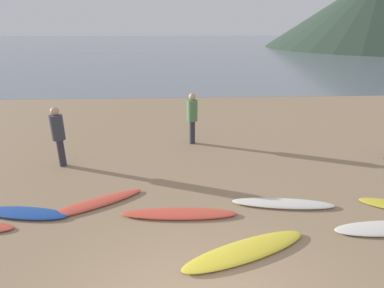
{
  "coord_description": "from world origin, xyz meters",
  "views": [
    {
      "loc": [
        -0.22,
        -2.86,
        4.03
      ],
      "look_at": [
        0.22,
        5.95,
        0.6
      ],
      "focal_mm": 29.09,
      "sensor_mm": 36.0,
      "label": 1
    }
  ],
  "objects_px": {
    "surfboard_2": "(25,213)",
    "person_2": "(192,114)",
    "surfboard_5": "(246,250)",
    "surfboard_4": "(179,214)",
    "surfboard_3": "(95,203)",
    "surfboard_6": "(283,203)",
    "person_1": "(58,132)"
  },
  "relations": [
    {
      "from": "surfboard_4",
      "to": "surfboard_5",
      "type": "height_order",
      "value": "surfboard_5"
    },
    {
      "from": "surfboard_2",
      "to": "surfboard_6",
      "type": "bearing_deg",
      "value": 10.87
    },
    {
      "from": "surfboard_5",
      "to": "surfboard_6",
      "type": "height_order",
      "value": "surfboard_5"
    },
    {
      "from": "surfboard_6",
      "to": "person_1",
      "type": "bearing_deg",
      "value": 164.74
    },
    {
      "from": "surfboard_4",
      "to": "surfboard_5",
      "type": "bearing_deg",
      "value": -43.32
    },
    {
      "from": "surfboard_3",
      "to": "surfboard_6",
      "type": "bearing_deg",
      "value": -33.33
    },
    {
      "from": "surfboard_2",
      "to": "surfboard_4",
      "type": "height_order",
      "value": "surfboard_2"
    },
    {
      "from": "person_1",
      "to": "surfboard_4",
      "type": "bearing_deg",
      "value": 143.52
    },
    {
      "from": "surfboard_4",
      "to": "surfboard_6",
      "type": "xyz_separation_m",
      "value": [
        2.46,
        0.3,
        -0.0
      ]
    },
    {
      "from": "surfboard_5",
      "to": "person_2",
      "type": "relative_size",
      "value": 1.44
    },
    {
      "from": "person_1",
      "to": "surfboard_5",
      "type": "bearing_deg",
      "value": 141.44
    },
    {
      "from": "person_1",
      "to": "surfboard_3",
      "type": "bearing_deg",
      "value": 125.45
    },
    {
      "from": "surfboard_6",
      "to": "person_2",
      "type": "distance_m",
      "value": 4.75
    },
    {
      "from": "surfboard_5",
      "to": "surfboard_4",
      "type": "bearing_deg",
      "value": 112.83
    },
    {
      "from": "surfboard_4",
      "to": "person_1",
      "type": "relative_size",
      "value": 1.42
    },
    {
      "from": "person_1",
      "to": "person_2",
      "type": "bearing_deg",
      "value": -154.54
    },
    {
      "from": "surfboard_2",
      "to": "surfboard_3",
      "type": "distance_m",
      "value": 1.5
    },
    {
      "from": "surfboard_3",
      "to": "surfboard_5",
      "type": "xyz_separation_m",
      "value": [
        3.24,
        -1.82,
        0.01
      ]
    },
    {
      "from": "person_1",
      "to": "person_2",
      "type": "relative_size",
      "value": 1.0
    },
    {
      "from": "surfboard_3",
      "to": "surfboard_5",
      "type": "bearing_deg",
      "value": -59.62
    },
    {
      "from": "surfboard_3",
      "to": "person_2",
      "type": "xyz_separation_m",
      "value": [
        2.52,
        3.98,
        1.03
      ]
    },
    {
      "from": "surfboard_5",
      "to": "person_1",
      "type": "height_order",
      "value": "person_1"
    },
    {
      "from": "surfboard_2",
      "to": "person_1",
      "type": "bearing_deg",
      "value": 100.12
    },
    {
      "from": "surfboard_3",
      "to": "surfboard_2",
      "type": "bearing_deg",
      "value": 162.77
    },
    {
      "from": "surfboard_6",
      "to": "person_2",
      "type": "bearing_deg",
      "value": 122.32
    },
    {
      "from": "surfboard_3",
      "to": "person_2",
      "type": "height_order",
      "value": "person_2"
    },
    {
      "from": "surfboard_3",
      "to": "surfboard_6",
      "type": "relative_size",
      "value": 0.99
    },
    {
      "from": "surfboard_2",
      "to": "person_2",
      "type": "bearing_deg",
      "value": 57.1
    },
    {
      "from": "surfboard_4",
      "to": "surfboard_2",
      "type": "bearing_deg",
      "value": 179.57
    },
    {
      "from": "surfboard_3",
      "to": "surfboard_4",
      "type": "height_order",
      "value": "surfboard_4"
    },
    {
      "from": "surfboard_2",
      "to": "person_1",
      "type": "height_order",
      "value": "person_1"
    },
    {
      "from": "person_1",
      "to": "person_2",
      "type": "distance_m",
      "value": 4.35
    }
  ]
}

